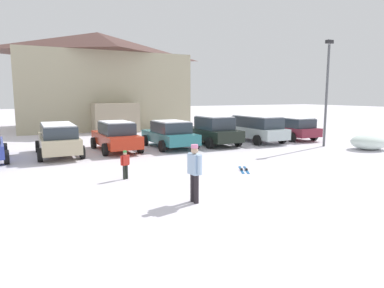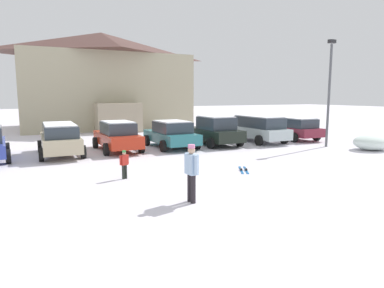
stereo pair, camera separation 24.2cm
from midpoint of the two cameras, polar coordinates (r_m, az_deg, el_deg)
The scene contains 13 objects.
ground at distance 9.52m, azimuth 19.47°, elevation -10.92°, with size 160.00×160.00×0.00m, color silver.
ski_lodge at distance 34.29m, azimuth -14.45°, elevation 10.31°, with size 15.26×12.00×8.87m.
parked_beige_suv at distance 18.53m, azimuth -20.81°, elevation 0.94°, with size 2.17×4.67×1.62m.
parked_red_sedan at distance 19.14m, azimuth -11.98°, elevation 1.34°, with size 2.10×4.43×1.63m.
parked_teal_hatchback at distance 19.91m, azimuth -3.12°, elevation 1.69°, with size 2.29×4.34×1.57m.
parked_black_sedan at distance 21.00m, azimuth 4.16°, elevation 2.24°, with size 2.28×4.18×1.78m.
parked_silver_wagon at distance 22.74m, azimuth 11.29°, elevation 2.65°, with size 2.20×4.71×1.70m.
parked_maroon_van at distance 24.70m, azimuth 16.60°, elevation 2.70°, with size 2.21×4.43×1.52m.
skier_adult_in_blue_parka at distance 9.67m, azimuth 0.63°, elevation -4.35°, with size 0.26×0.62×1.67m.
skier_child_in_red_jacket at distance 12.67m, azimuth -10.69°, elevation -3.11°, with size 0.37×0.23×1.05m.
pair_of_skis at distance 14.11m, azimuth 9.08°, elevation -4.29°, with size 0.91×1.34×0.08m.
lamp_post at distance 21.68m, azimuth 22.22°, elevation 8.62°, with size 0.44×0.24×6.17m.
plowed_snow_pile at distance 21.59m, azimuth 28.12°, elevation 0.26°, with size 2.23×1.78×0.86m, color white.
Camera 2 is at (-6.43, -6.28, 3.03)m, focal length 32.00 mm.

